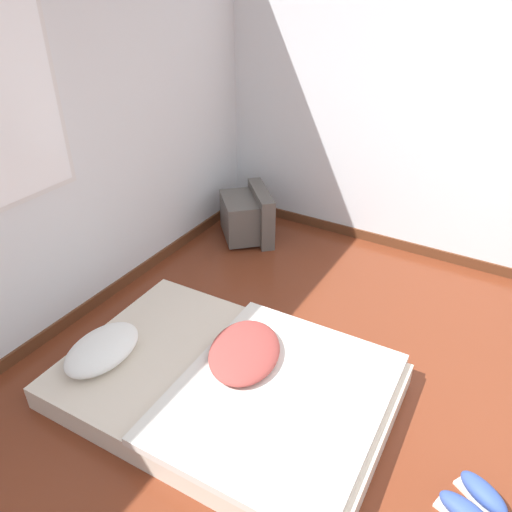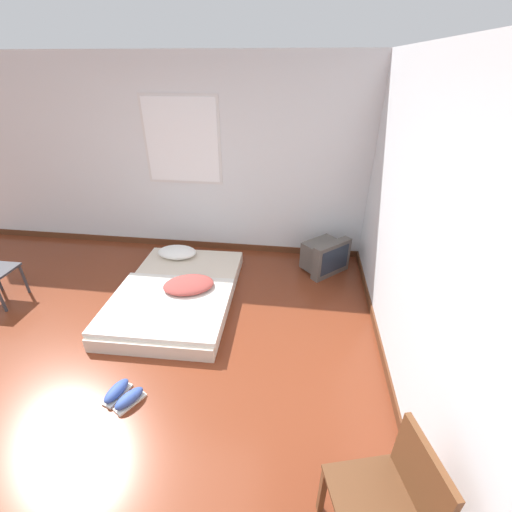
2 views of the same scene
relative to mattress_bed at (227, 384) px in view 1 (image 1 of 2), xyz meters
The scene contains 3 objects.
mattress_bed is the anchor object (origin of this frame).
crt_tv 1.96m from the mattress_bed, 27.65° to the left, with size 0.66×0.66×0.46m.
sneaker_pair 1.40m from the mattress_bed, 89.68° to the right, with size 0.34×0.34×0.10m.
Camera 1 is at (-1.55, 0.21, 2.27)m, focal length 35.00 mm.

